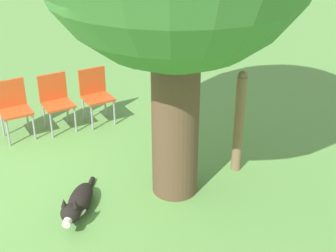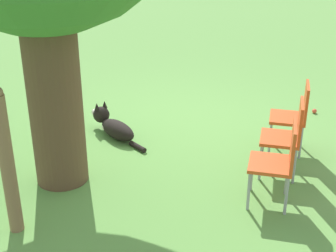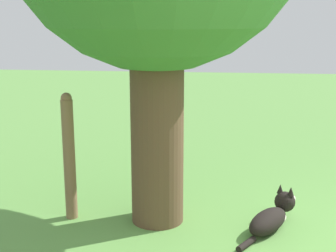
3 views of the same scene
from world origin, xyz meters
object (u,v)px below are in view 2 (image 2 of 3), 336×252
Objects in this scene: red_chair_1 at (288,133)px; red_chair_2 at (280,158)px; fence_post at (7,162)px; red_chair_0 at (295,113)px; dog at (113,126)px; tennis_ball at (314,111)px.

red_chair_1 is 0.63m from red_chair_2.
fence_post reaches higher than red_chair_0.
red_chair_1 is at bearing -141.68° from fence_post.
red_chair_0 is (-2.32, -2.43, -0.20)m from fence_post.
red_chair_0 is at bearing -141.35° from dog.
red_chair_2 is at bearing -152.37° from fence_post.
dog is at bearing 32.47° from tennis_ball.
red_chair_0 and red_chair_1 have the same top height.
dog is 2.26m from fence_post.
red_chair_2 is (-2.25, -1.18, -0.20)m from fence_post.
red_chair_0 is 1.00× the size of red_chair_2.
red_chair_0 is 1.26m from red_chair_2.
red_chair_1 is at bearing 83.21° from red_chair_0.
red_chair_1 and red_chair_2 have the same top height.
fence_post is at bearing 55.96° from tennis_ball.
fence_post reaches higher than dog.
tennis_ball is at bearing -115.07° from dog.
red_chair_1 is at bearing 81.88° from tennis_ball.
red_chair_1 is (-2.28, -1.80, -0.20)m from fence_post.
dog is 2.34m from red_chair_0.
tennis_ball is (-2.54, -1.62, -0.10)m from dog.
tennis_ball is at bearing -103.87° from red_chair_0.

